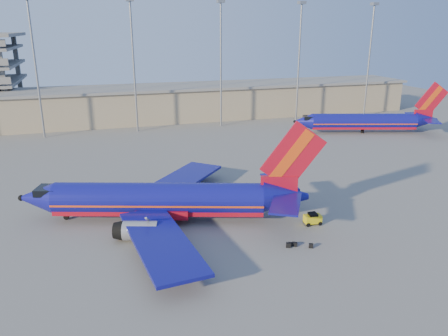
# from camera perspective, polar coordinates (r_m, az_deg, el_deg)

# --- Properties ---
(ground) EXTENTS (220.00, 220.00, 0.00)m
(ground) POSITION_cam_1_polar(r_m,az_deg,el_deg) (60.06, -1.46, -4.36)
(ground) COLOR slate
(ground) RESTS_ON ground
(terminal_building) EXTENTS (122.00, 16.00, 8.50)m
(terminal_building) POSITION_cam_1_polar(r_m,az_deg,el_deg) (115.77, -4.53, 8.68)
(terminal_building) COLOR gray
(terminal_building) RESTS_ON ground
(light_mast_row) EXTENTS (101.60, 1.60, 28.65)m
(light_mast_row) POSITION_cam_1_polar(r_m,az_deg,el_deg) (101.65, -6.01, 14.88)
(light_mast_row) COLOR gray
(light_mast_row) RESTS_ON ground
(aircraft_main) EXTENTS (35.92, 33.99, 12.56)m
(aircraft_main) POSITION_cam_1_polar(r_m,az_deg,el_deg) (53.81, -7.56, -4.15)
(aircraft_main) COLOR navy
(aircraft_main) RESTS_ON ground
(aircraft_second) EXTENTS (32.92, 16.64, 11.45)m
(aircraft_second) POSITION_cam_1_polar(r_m,az_deg,el_deg) (103.58, 18.19, 5.80)
(aircraft_second) COLOR navy
(aircraft_second) RESTS_ON ground
(baggage_tug) EXTENTS (2.11, 1.36, 1.46)m
(baggage_tug) POSITION_cam_1_polar(r_m,az_deg,el_deg) (54.06, 11.50, -6.48)
(baggage_tug) COLOR gold
(baggage_tug) RESTS_ON ground
(luggage_pile) EXTENTS (2.88, 1.51, 0.52)m
(luggage_pile) POSITION_cam_1_polar(r_m,az_deg,el_deg) (48.71, 9.31, -9.88)
(luggage_pile) COLOR black
(luggage_pile) RESTS_ON ground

